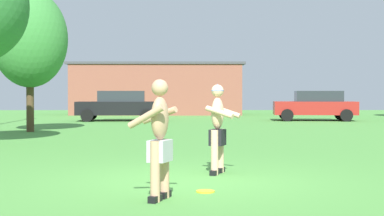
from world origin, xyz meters
TOP-DOWN VIEW (x-y plane):
  - ground_plane at (0.00, 0.00)m, footprint 80.00×80.00m
  - player_with_cap at (0.50, 0.82)m, footprint 0.67×0.75m
  - player_in_gray at (-0.43, -1.72)m, footprint 0.69×0.78m
  - frisbee at (0.21, -1.12)m, footprint 0.28×0.28m
  - car_red_near_post at (6.75, 20.91)m, footprint 4.45×2.36m
  - car_black_mid_lot at (-3.66, 20.66)m, footprint 4.39×2.20m
  - outbuilding_behind_lot at (-2.16, 29.92)m, footprint 11.79×4.37m
  - tree_left_field at (-5.99, 12.15)m, footprint 2.82×2.82m

SIDE VIEW (x-z plane):
  - ground_plane at x=0.00m, z-range 0.00..0.00m
  - frisbee at x=0.21m, z-range 0.00..0.03m
  - car_red_near_post at x=6.75m, z-range 0.03..1.61m
  - car_black_mid_lot at x=-3.66m, z-range 0.03..1.61m
  - player_in_gray at x=-0.43m, z-range 0.04..1.69m
  - player_with_cap at x=0.50m, z-range 0.07..1.69m
  - outbuilding_behind_lot at x=-2.16m, z-range 0.01..3.52m
  - tree_left_field at x=-5.99m, z-range 0.82..6.16m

